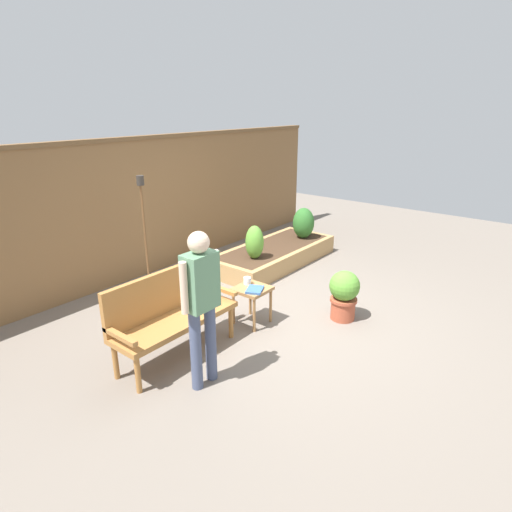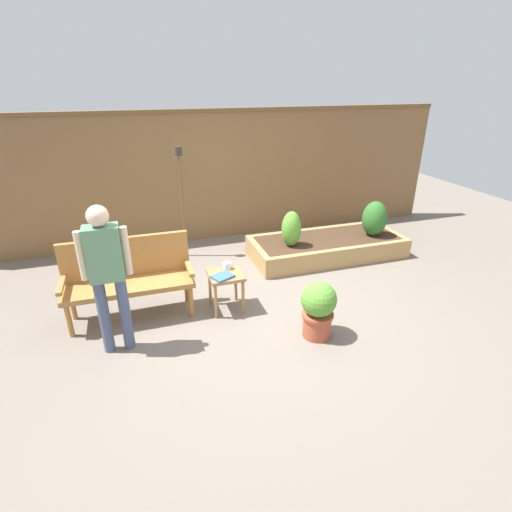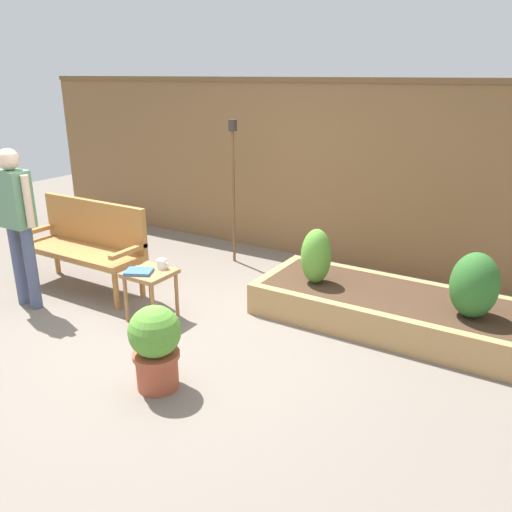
# 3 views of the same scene
# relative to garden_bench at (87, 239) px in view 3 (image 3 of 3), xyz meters

# --- Properties ---
(ground_plane) EXTENTS (14.00, 14.00, 0.00)m
(ground_plane) POSITION_rel_garden_bench_xyz_m (1.45, -0.42, -0.54)
(ground_plane) COLOR #70665B
(fence_back) EXTENTS (8.40, 0.14, 2.16)m
(fence_back) POSITION_rel_garden_bench_xyz_m (1.45, 2.18, 0.55)
(fence_back) COLOR brown
(fence_back) RESTS_ON ground_plane
(garden_bench) EXTENTS (1.44, 0.48, 0.94)m
(garden_bench) POSITION_rel_garden_bench_xyz_m (0.00, 0.00, 0.00)
(garden_bench) COLOR #A87038
(garden_bench) RESTS_ON ground_plane
(side_table) EXTENTS (0.40, 0.40, 0.48)m
(side_table) POSITION_rel_garden_bench_xyz_m (1.09, -0.24, -0.15)
(side_table) COLOR #9E7042
(side_table) RESTS_ON ground_plane
(cup_on_table) EXTENTS (0.13, 0.09, 0.09)m
(cup_on_table) POSITION_rel_garden_bench_xyz_m (1.14, -0.13, -0.02)
(cup_on_table) COLOR white
(cup_on_table) RESTS_ON side_table
(book_on_table) EXTENTS (0.29, 0.27, 0.03)m
(book_on_table) POSITION_rel_garden_bench_xyz_m (1.04, -0.33, -0.05)
(book_on_table) COLOR #38609E
(book_on_table) RESTS_ON side_table
(potted_boxwood) EXTENTS (0.38, 0.38, 0.65)m
(potted_boxwood) POSITION_rel_garden_bench_xyz_m (1.90, -1.08, -0.19)
(potted_boxwood) COLOR #A84C33
(potted_boxwood) RESTS_ON ground_plane
(raised_planter_bed) EXTENTS (2.40, 1.00, 0.30)m
(raised_planter_bed) POSITION_rel_garden_bench_xyz_m (3.00, 0.82, -0.39)
(raised_planter_bed) COLOR #AD8451
(raised_planter_bed) RESTS_ON ground_plane
(shrub_near_bench) EXTENTS (0.29, 0.29, 0.53)m
(shrub_near_bench) POSITION_rel_garden_bench_xyz_m (2.33, 0.71, 0.02)
(shrub_near_bench) COLOR brown
(shrub_near_bench) RESTS_ON raised_planter_bed
(shrub_far_corner) EXTENTS (0.39, 0.39, 0.55)m
(shrub_far_corner) POSITION_rel_garden_bench_xyz_m (3.74, 0.71, 0.03)
(shrub_far_corner) COLOR brown
(shrub_far_corner) RESTS_ON raised_planter_bed
(tiki_torch) EXTENTS (0.10, 0.10, 1.71)m
(tiki_torch) POSITION_rel_garden_bench_xyz_m (0.87, 1.49, 0.62)
(tiki_torch) COLOR brown
(tiki_torch) RESTS_ON ground_plane
(person_by_bench) EXTENTS (0.47, 0.20, 1.56)m
(person_by_bench) POSITION_rel_garden_bench_xyz_m (-0.16, -0.66, 0.39)
(person_by_bench) COLOR #475170
(person_by_bench) RESTS_ON ground_plane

